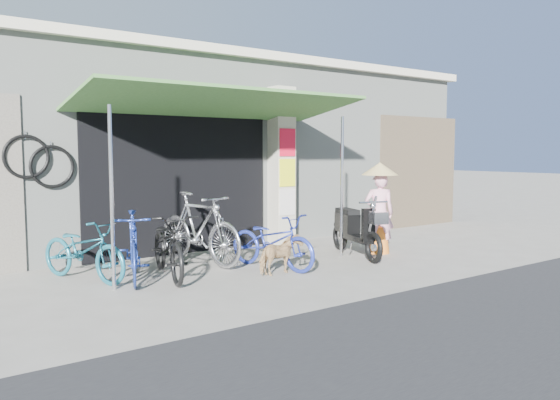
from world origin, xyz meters
TOP-DOWN VIEW (x-y plane):
  - ground at (0.00, 0.00)m, footprint 80.00×80.00m
  - bicycle_shop at (-0.00, 5.09)m, footprint 12.30×5.30m
  - shop_pillar at (0.85, 2.45)m, footprint 0.42×0.44m
  - awning at (-0.90, 1.63)m, footprint 4.60×1.88m
  - neighbour_right at (5.00, 2.59)m, footprint 2.60×0.06m
  - bike_teal at (-3.17, 1.48)m, footprint 1.16×1.74m
  - bike_blue at (-2.62, 1.07)m, footprint 0.95×1.65m
  - bike_black at (-2.14, 0.98)m, footprint 0.97×1.85m
  - bike_silver at (-1.36, 1.58)m, footprint 0.95×1.98m
  - bike_navy at (-0.60, 0.64)m, footprint 0.96×1.70m
  - street_dog at (-0.74, 0.23)m, footprint 0.72×0.41m
  - moped at (1.11, 0.64)m, footprint 0.70×1.71m
  - nun at (1.65, 0.61)m, footprint 0.64×0.64m

SIDE VIEW (x-z plane):
  - ground at x=0.00m, z-range 0.00..0.00m
  - street_dog at x=-0.74m, z-range 0.00..0.57m
  - bike_navy at x=-0.60m, z-range 0.00..0.85m
  - bike_teal at x=-3.17m, z-range 0.00..0.86m
  - moped at x=1.11m, z-range -0.04..0.95m
  - bike_black at x=-2.14m, z-range 0.00..0.92m
  - bike_blue at x=-2.62m, z-range 0.00..0.96m
  - bike_silver at x=-1.36m, z-range 0.00..1.14m
  - nun at x=1.65m, z-range 0.01..1.60m
  - neighbour_right at x=5.00m, z-range 0.00..2.60m
  - shop_pillar at x=0.85m, z-range 0.00..3.00m
  - bicycle_shop at x=0.00m, z-range 0.00..3.66m
  - awning at x=-0.90m, z-range 1.15..3.88m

